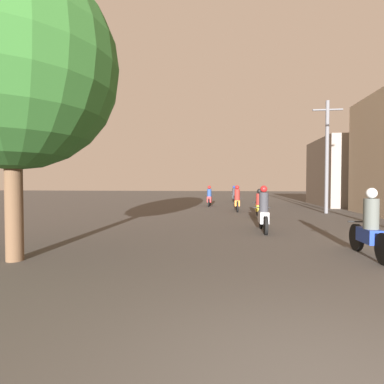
{
  "coord_description": "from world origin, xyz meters",
  "views": [
    {
      "loc": [
        -0.93,
        -1.98,
        1.7
      ],
      "look_at": [
        -3.06,
        15.89,
        1.15
      ],
      "focal_mm": 28.0,
      "sensor_mm": 36.0,
      "label": 1
    }
  ],
  "objects_px": {
    "motorcycle_blue": "(370,230)",
    "building_right_far": "(350,172)",
    "motorcycle_yellow": "(259,206)",
    "motorcycle_silver": "(263,213)",
    "motorcycle_orange": "(237,201)",
    "motorcycle_black": "(234,195)",
    "street_tree": "(11,65)",
    "motorcycle_red": "(209,198)",
    "utility_pole_far": "(327,154)"
  },
  "relations": [
    {
      "from": "motorcycle_yellow",
      "to": "street_tree",
      "type": "relative_size",
      "value": 0.31
    },
    {
      "from": "motorcycle_orange",
      "to": "utility_pole_far",
      "type": "bearing_deg",
      "value": 0.83
    },
    {
      "from": "motorcycle_silver",
      "to": "motorcycle_yellow",
      "type": "xyz_separation_m",
      "value": [
        0.3,
        4.36,
        -0.06
      ]
    },
    {
      "from": "motorcycle_black",
      "to": "street_tree",
      "type": "bearing_deg",
      "value": -102.35
    },
    {
      "from": "motorcycle_silver",
      "to": "building_right_far",
      "type": "relative_size",
      "value": 0.32
    },
    {
      "from": "motorcycle_silver",
      "to": "motorcycle_orange",
      "type": "xyz_separation_m",
      "value": [
        -0.67,
        7.49,
        -0.02
      ]
    },
    {
      "from": "utility_pole_far",
      "to": "street_tree",
      "type": "bearing_deg",
      "value": -131.43
    },
    {
      "from": "utility_pole_far",
      "to": "motorcycle_black",
      "type": "bearing_deg",
      "value": 117.51
    },
    {
      "from": "motorcycle_blue",
      "to": "motorcycle_yellow",
      "type": "height_order",
      "value": "motorcycle_blue"
    },
    {
      "from": "motorcycle_blue",
      "to": "building_right_far",
      "type": "distance_m",
      "value": 17.52
    },
    {
      "from": "building_right_far",
      "to": "utility_pole_far",
      "type": "bearing_deg",
      "value": -120.25
    },
    {
      "from": "motorcycle_orange",
      "to": "street_tree",
      "type": "distance_m",
      "value": 13.66
    },
    {
      "from": "motorcycle_blue",
      "to": "motorcycle_yellow",
      "type": "distance_m",
      "value": 7.96
    },
    {
      "from": "motorcycle_silver",
      "to": "motorcycle_yellow",
      "type": "relative_size",
      "value": 1.0
    },
    {
      "from": "motorcycle_yellow",
      "to": "motorcycle_black",
      "type": "xyz_separation_m",
      "value": [
        -0.98,
        11.8,
        0.0
      ]
    },
    {
      "from": "motorcycle_yellow",
      "to": "motorcycle_silver",
      "type": "bearing_deg",
      "value": -90.52
    },
    {
      "from": "motorcycle_silver",
      "to": "building_right_far",
      "type": "distance_m",
      "value": 15.28
    },
    {
      "from": "motorcycle_silver",
      "to": "motorcycle_red",
      "type": "bearing_deg",
      "value": 101.69
    },
    {
      "from": "motorcycle_yellow",
      "to": "motorcycle_red",
      "type": "relative_size",
      "value": 1.07
    },
    {
      "from": "motorcycle_orange",
      "to": "motorcycle_red",
      "type": "bearing_deg",
      "value": 126.58
    },
    {
      "from": "building_right_far",
      "to": "street_tree",
      "type": "relative_size",
      "value": 0.96
    },
    {
      "from": "motorcycle_black",
      "to": "building_right_far",
      "type": "relative_size",
      "value": 0.31
    },
    {
      "from": "motorcycle_silver",
      "to": "motorcycle_yellow",
      "type": "height_order",
      "value": "motorcycle_silver"
    },
    {
      "from": "motorcycle_blue",
      "to": "street_tree",
      "type": "xyz_separation_m",
      "value": [
        -7.82,
        -1.21,
        3.58
      ]
    },
    {
      "from": "motorcycle_red",
      "to": "motorcycle_black",
      "type": "bearing_deg",
      "value": 75.91
    },
    {
      "from": "motorcycle_blue",
      "to": "motorcycle_black",
      "type": "bearing_deg",
      "value": 106.09
    },
    {
      "from": "motorcycle_yellow",
      "to": "motorcycle_orange",
      "type": "distance_m",
      "value": 3.27
    },
    {
      "from": "motorcycle_yellow",
      "to": "motorcycle_red",
      "type": "distance_m",
      "value": 7.35
    },
    {
      "from": "motorcycle_orange",
      "to": "street_tree",
      "type": "relative_size",
      "value": 0.32
    },
    {
      "from": "motorcycle_orange",
      "to": "street_tree",
      "type": "xyz_separation_m",
      "value": [
        -5.17,
        -12.12,
        3.6
      ]
    },
    {
      "from": "motorcycle_blue",
      "to": "motorcycle_black",
      "type": "distance_m",
      "value": 19.76
    },
    {
      "from": "motorcycle_red",
      "to": "building_right_far",
      "type": "relative_size",
      "value": 0.3
    },
    {
      "from": "motorcycle_yellow",
      "to": "motorcycle_orange",
      "type": "height_order",
      "value": "motorcycle_orange"
    },
    {
      "from": "motorcycle_silver",
      "to": "motorcycle_red",
      "type": "relative_size",
      "value": 1.07
    },
    {
      "from": "motorcycle_silver",
      "to": "building_right_far",
      "type": "height_order",
      "value": "building_right_far"
    },
    {
      "from": "motorcycle_blue",
      "to": "building_right_far",
      "type": "relative_size",
      "value": 0.33
    },
    {
      "from": "motorcycle_orange",
      "to": "utility_pole_far",
      "type": "relative_size",
      "value": 0.33
    },
    {
      "from": "motorcycle_blue",
      "to": "motorcycle_red",
      "type": "relative_size",
      "value": 1.08
    },
    {
      "from": "building_right_far",
      "to": "motorcycle_red",
      "type": "bearing_deg",
      "value": -169.9
    },
    {
      "from": "motorcycle_silver",
      "to": "street_tree",
      "type": "distance_m",
      "value": 8.27
    },
    {
      "from": "street_tree",
      "to": "motorcycle_red",
      "type": "bearing_deg",
      "value": 78.23
    },
    {
      "from": "motorcycle_black",
      "to": "utility_pole_far",
      "type": "bearing_deg",
      "value": -60.88
    },
    {
      "from": "motorcycle_orange",
      "to": "motorcycle_red",
      "type": "distance_m",
      "value": 4.11
    },
    {
      "from": "motorcycle_blue",
      "to": "building_right_far",
      "type": "height_order",
      "value": "building_right_far"
    },
    {
      "from": "motorcycle_silver",
      "to": "motorcycle_orange",
      "type": "height_order",
      "value": "motorcycle_silver"
    },
    {
      "from": "motorcycle_yellow",
      "to": "street_tree",
      "type": "height_order",
      "value": "street_tree"
    },
    {
      "from": "motorcycle_orange",
      "to": "street_tree",
      "type": "bearing_deg",
      "value": -103.93
    },
    {
      "from": "motorcycle_orange",
      "to": "building_right_far",
      "type": "height_order",
      "value": "building_right_far"
    },
    {
      "from": "motorcycle_black",
      "to": "street_tree",
      "type": "relative_size",
      "value": 0.29
    },
    {
      "from": "motorcycle_blue",
      "to": "building_right_far",
      "type": "xyz_separation_m",
      "value": [
        5.87,
        16.41,
        1.84
      ]
    }
  ]
}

